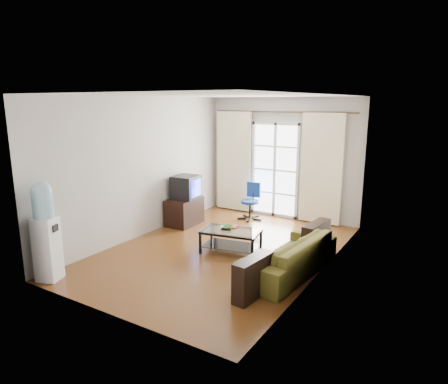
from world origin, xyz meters
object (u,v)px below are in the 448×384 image
object	(u,v)px
water_cooler	(45,229)
crt_tv	(185,187)
tv_stand	(184,211)
sofa	(289,255)
task_chair	(250,209)
coffee_table	(231,238)

from	to	relation	value
water_cooler	crt_tv	bearing A→B (deg)	68.20
crt_tv	water_cooler	xyz separation A→B (m)	(-0.06, -3.30, -0.04)
tv_stand	sofa	bearing A→B (deg)	-23.52
tv_stand	crt_tv	world-z (taller)	crt_tv
sofa	water_cooler	xyz separation A→B (m)	(-2.94, -2.09, 0.50)
tv_stand	water_cooler	world-z (taller)	water_cooler
task_chair	water_cooler	size ratio (longest dim) A/B	0.55
sofa	tv_stand	xyz separation A→B (m)	(-2.89, 1.16, 0.00)
sofa	crt_tv	distance (m)	3.17
water_cooler	task_chair	bearing A→B (deg)	55.15
sofa	crt_tv	size ratio (longest dim) A/B	3.49
coffee_table	crt_tv	bearing A→B (deg)	150.90
task_chair	coffee_table	bearing A→B (deg)	-72.96
tv_stand	water_cooler	distance (m)	3.29
crt_tv	task_chair	xyz separation A→B (m)	(1.03, 1.05, -0.58)
sofa	tv_stand	size ratio (longest dim) A/B	2.58
sofa	task_chair	size ratio (longest dim) A/B	2.44
sofa	crt_tv	world-z (taller)	crt_tv
sofa	water_cooler	size ratio (longest dim) A/B	1.35
tv_stand	water_cooler	size ratio (longest dim) A/B	0.52
sofa	tv_stand	distance (m)	3.11
crt_tv	water_cooler	world-z (taller)	water_cooler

